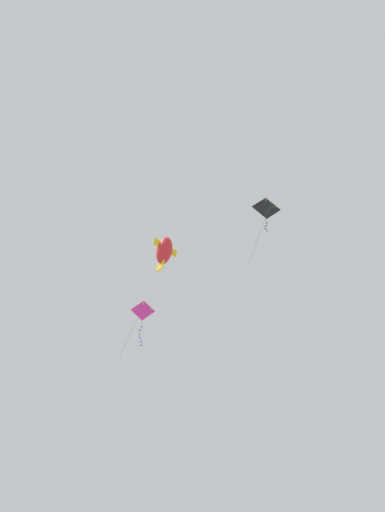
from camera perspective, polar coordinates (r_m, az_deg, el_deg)
name	(u,v)px	position (r m, az deg, el deg)	size (l,w,h in m)	color
kite_fish_near_right	(164,251)	(37.00, -2.52, 0.48)	(1.58, 1.50, 2.44)	red
kite_diamond_far_centre	(266,209)	(40.73, 6.56, 4.21)	(2.37, 1.55, 6.67)	black
kite_diamond_mid_left	(143,311)	(39.31, -4.45, -4.94)	(1.83, 1.16, 4.45)	#DB2D93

